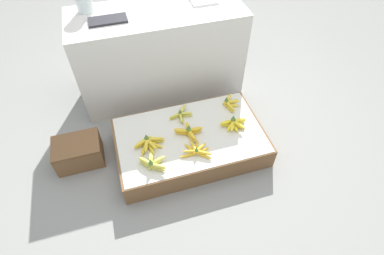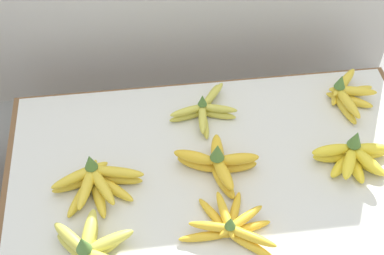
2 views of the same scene
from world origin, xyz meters
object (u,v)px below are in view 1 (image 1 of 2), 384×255
banana_bunch_front_midleft (197,151)px  banana_bunch_back_midleft (181,114)px  banana_bunch_middle_left (149,143)px  banana_bunch_middle_midright (234,124)px  banana_bunch_back_midright (229,103)px  wooden_crate (78,152)px  banana_bunch_middle_midleft (189,131)px  banana_bunch_front_left (153,163)px

banana_bunch_front_midleft → banana_bunch_back_midleft: bearing=91.5°
banana_bunch_middle_left → banana_bunch_middle_midright: size_ratio=1.09×
banana_bunch_middle_left → banana_bunch_back_midright: size_ratio=1.16×
wooden_crate → banana_bunch_back_midright: size_ratio=1.66×
wooden_crate → banana_bunch_middle_left: (0.54, -0.17, 0.12)m
banana_bunch_middle_midleft → banana_bunch_back_midleft: 0.21m
banana_bunch_middle_midright → banana_bunch_back_midleft: banana_bunch_middle_midright is taller
banana_bunch_middle_midright → banana_bunch_front_left: bearing=-165.1°
banana_bunch_front_left → banana_bunch_middle_midright: size_ratio=0.89×
banana_bunch_front_left → banana_bunch_middle_midright: 0.73m
banana_bunch_back_midleft → banana_bunch_back_midright: size_ratio=1.02×
banana_bunch_front_left → banana_bunch_back_midleft: size_ratio=0.93×
banana_bunch_front_left → banana_bunch_middle_midright: bearing=14.9°
banana_bunch_middle_midleft → banana_bunch_back_midright: size_ratio=1.07×
banana_bunch_back_midright → banana_bunch_middle_left: bearing=-162.5°
wooden_crate → banana_bunch_middle_left: banana_bunch_middle_left is taller
banana_bunch_middle_left → banana_bunch_middle_midright: 0.69m
banana_bunch_middle_left → banana_bunch_back_midright: bearing=17.5°
banana_bunch_back_midright → banana_bunch_front_left: bearing=-150.6°
wooden_crate → banana_bunch_middle_midleft: (0.87, -0.15, 0.13)m
banana_bunch_front_midleft → banana_bunch_middle_midleft: 0.19m
banana_bunch_middle_midright → banana_bunch_back_midleft: bearing=148.3°
banana_bunch_front_midleft → banana_bunch_middle_midleft: (-0.00, 0.19, 0.01)m
wooden_crate → banana_bunch_middle_midright: bearing=-8.0°
banana_bunch_front_left → banana_bunch_middle_midleft: (0.34, 0.21, 0.00)m
banana_bunch_front_left → banana_bunch_middle_midleft: banana_bunch_middle_midleft is taller
banana_bunch_front_left → banana_bunch_back_midright: banana_bunch_front_left is taller
banana_bunch_front_left → banana_bunch_back_midleft: banana_bunch_front_left is taller
banana_bunch_middle_left → banana_bunch_middle_midright: bearing=-0.4°
wooden_crate → banana_bunch_middle_midleft: 0.89m
wooden_crate → banana_bunch_back_midright: 1.30m
wooden_crate → banana_bunch_middle_midright: 1.26m
banana_bunch_front_midleft → banana_bunch_middle_midright: bearing=24.3°
banana_bunch_middle_left → banana_bunch_middle_midleft: 0.33m
banana_bunch_back_midright → wooden_crate: bearing=-177.0°
banana_bunch_middle_midleft → banana_bunch_back_midright: 0.48m
wooden_crate → banana_bunch_front_left: 0.66m
wooden_crate → banana_bunch_back_midleft: 0.87m
banana_bunch_front_midleft → banana_bunch_back_midleft: size_ratio=1.07×
banana_bunch_front_midleft → banana_bunch_back_midright: size_ratio=1.09×
banana_bunch_middle_left → banana_bunch_front_left: bearing=-93.0°
banana_bunch_front_left → banana_bunch_back_midright: size_ratio=0.95×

